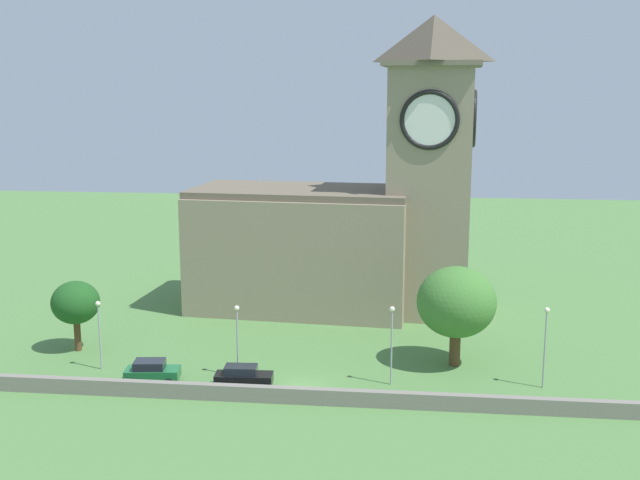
% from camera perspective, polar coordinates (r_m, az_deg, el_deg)
% --- Properties ---
extents(ground_plane, '(200.00, 200.00, 0.00)m').
position_cam_1_polar(ground_plane, '(77.53, 0.06, -6.80)').
color(ground_plane, '#517F42').
extents(church, '(31.27, 14.63, 31.29)m').
position_cam_1_polar(church, '(83.16, 2.06, 1.58)').
color(church, gray).
rests_on(church, ground).
extents(quay_barrier, '(58.13, 0.70, 1.27)m').
position_cam_1_polar(quay_barrier, '(60.46, -1.88, -11.46)').
color(quay_barrier, gray).
rests_on(quay_barrier, ground).
extents(car_green, '(4.63, 2.73, 1.92)m').
position_cam_1_polar(car_green, '(65.73, -12.39, -9.52)').
color(car_green, '#1E6B38').
rests_on(car_green, ground).
extents(car_black, '(4.77, 2.28, 1.84)m').
position_cam_1_polar(car_black, '(63.58, -5.74, -10.06)').
color(car_black, black).
rests_on(car_black, ground).
extents(streetlamp_west_end, '(0.44, 0.44, 6.11)m').
position_cam_1_polar(streetlamp_west_end, '(68.82, -16.10, -5.95)').
color(streetlamp_west_end, '#9EA0A5').
rests_on(streetlamp_west_end, ground).
extents(streetlamp_west_mid, '(0.44, 0.44, 6.22)m').
position_cam_1_polar(streetlamp_west_mid, '(64.84, -6.17, -6.56)').
color(streetlamp_west_mid, '#9EA0A5').
rests_on(streetlamp_west_mid, ground).
extents(streetlamp_central, '(0.44, 0.44, 6.66)m').
position_cam_1_polar(streetlamp_central, '(62.97, 5.35, -6.84)').
color(streetlamp_central, '#9EA0A5').
rests_on(streetlamp_central, ground).
extents(streetlamp_east_mid, '(0.44, 0.44, 6.77)m').
position_cam_1_polar(streetlamp_east_mid, '(64.62, 16.42, -6.73)').
color(streetlamp_east_mid, '#9EA0A5').
rests_on(streetlamp_east_mid, ground).
extents(tree_churchyard, '(4.41, 4.41, 6.60)m').
position_cam_1_polar(tree_churchyard, '(74.22, -17.71, -4.48)').
color(tree_churchyard, brown).
rests_on(tree_churchyard, ground).
extents(tree_riverside_east, '(6.89, 6.89, 8.86)m').
position_cam_1_polar(tree_riverside_east, '(67.73, 10.11, -4.58)').
color(tree_riverside_east, brown).
rests_on(tree_riverside_east, ground).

